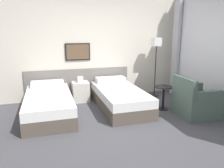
% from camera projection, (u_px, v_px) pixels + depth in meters
% --- Properties ---
extents(ground_plane, '(16.00, 16.00, 0.00)m').
position_uv_depth(ground_plane, '(123.00, 125.00, 4.25)').
color(ground_plane, '#47474C').
extents(wall_headboard, '(10.00, 0.10, 2.70)m').
position_uv_depth(wall_headboard, '(97.00, 49.00, 5.84)').
color(wall_headboard, beige).
rests_on(wall_headboard, ground_plane).
extents(bed_near_door, '(0.97, 2.02, 0.58)m').
position_uv_depth(bed_near_door, '(49.00, 104.00, 4.73)').
color(bed_near_door, brown).
rests_on(bed_near_door, ground_plane).
extents(bed_near_window, '(0.97, 2.02, 0.58)m').
position_uv_depth(bed_near_window, '(119.00, 98.00, 5.18)').
color(bed_near_window, brown).
rests_on(bed_near_window, ground_plane).
extents(nightstand, '(0.42, 0.41, 0.64)m').
position_uv_depth(nightstand, '(81.00, 91.00, 5.64)').
color(nightstand, beige).
rests_on(nightstand, ground_plane).
extents(floor_lamp, '(0.24, 0.24, 1.61)m').
position_uv_depth(floor_lamp, '(156.00, 49.00, 5.87)').
color(floor_lamp, black).
rests_on(floor_lamp, ground_plane).
extents(side_table, '(0.40, 0.40, 0.54)m').
position_uv_depth(side_table, '(163.00, 94.00, 5.03)').
color(side_table, black).
rests_on(side_table, ground_plane).
extents(armchair, '(0.81, 0.78, 0.86)m').
position_uv_depth(armchair, '(196.00, 103.00, 4.64)').
color(armchair, '#4C6056').
rests_on(armchair, ground_plane).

